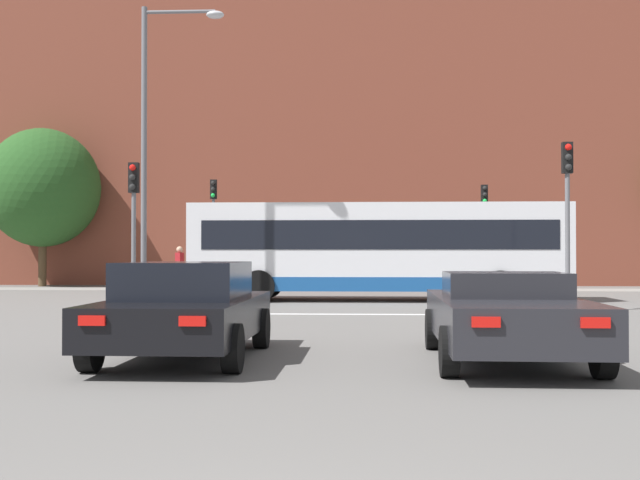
# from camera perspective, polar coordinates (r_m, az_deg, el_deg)

# --- Properties ---
(stop_line_strip) EXTENTS (8.70, 0.30, 0.01)m
(stop_line_strip) POSITION_cam_1_polar(r_m,az_deg,el_deg) (20.04, 1.97, -5.29)
(stop_line_strip) COLOR silver
(stop_line_strip) RESTS_ON ground_plane
(far_pavement) EXTENTS (69.66, 2.50, 0.01)m
(far_pavement) POSITION_cam_1_polar(r_m,az_deg,el_deg) (33.23, 2.36, -3.54)
(far_pavement) COLOR gray
(far_pavement) RESTS_ON ground_plane
(brick_civic_building) EXTENTS (36.90, 13.70, 27.36)m
(brick_civic_building) POSITION_cam_1_polar(r_m,az_deg,el_deg) (44.85, -2.18, 10.98)
(brick_civic_building) COLOR brown
(brick_civic_building) RESTS_ON ground_plane
(car_saloon_left) EXTENTS (2.11, 4.46, 1.40)m
(car_saloon_left) POSITION_cam_1_polar(r_m,az_deg,el_deg) (11.82, -9.58, -4.87)
(car_saloon_left) COLOR black
(car_saloon_left) RESTS_ON ground_plane
(car_roadster_right) EXTENTS (2.15, 4.73, 1.26)m
(car_roadster_right) POSITION_cam_1_polar(r_m,az_deg,el_deg) (11.63, 13.11, -5.23)
(car_roadster_right) COLOR #232328
(car_roadster_right) RESTS_ON ground_plane
(bus_crossing_lead) EXTENTS (11.86, 2.67, 3.08)m
(bus_crossing_lead) POSITION_cam_1_polar(r_m,az_deg,el_deg) (25.66, 4.13, -0.64)
(bus_crossing_lead) COLOR silver
(bus_crossing_lead) RESTS_ON ground_plane
(traffic_light_near_right) EXTENTS (0.26, 0.31, 4.37)m
(traffic_light_near_right) POSITION_cam_1_polar(r_m,az_deg,el_deg) (21.47, 17.19, 2.85)
(traffic_light_near_right) COLOR slate
(traffic_light_near_right) RESTS_ON ground_plane
(traffic_light_near_left) EXTENTS (0.26, 0.31, 3.92)m
(traffic_light_near_left) POSITION_cam_1_polar(r_m,az_deg,el_deg) (21.80, -13.12, 2.06)
(traffic_light_near_left) COLOR slate
(traffic_light_near_left) RESTS_ON ground_plane
(traffic_light_far_right) EXTENTS (0.26, 0.31, 4.24)m
(traffic_light_far_right) POSITION_cam_1_polar(r_m,az_deg,el_deg) (32.60, 11.62, 1.43)
(traffic_light_far_right) COLOR slate
(traffic_light_far_right) RESTS_ON ground_plane
(traffic_light_far_left) EXTENTS (0.26, 0.31, 4.54)m
(traffic_light_far_left) POSITION_cam_1_polar(r_m,az_deg,el_deg) (33.26, -7.59, 1.69)
(traffic_light_far_left) COLOR slate
(traffic_light_far_left) RESTS_ON ground_plane
(street_lamp_junction) EXTENTS (2.35, 0.36, 8.49)m
(street_lamp_junction) POSITION_cam_1_polar(r_m,az_deg,el_deg) (23.27, -11.54, 7.95)
(street_lamp_junction) COLOR slate
(street_lamp_junction) RESTS_ON ground_plane
(pedestrian_waiting) EXTENTS (0.30, 0.44, 1.79)m
(pedestrian_waiting) POSITION_cam_1_polar(r_m,az_deg,el_deg) (33.36, -9.96, -1.70)
(pedestrian_waiting) COLOR black
(pedestrian_waiting) RESTS_ON ground_plane
(pedestrian_walking_east) EXTENTS (0.39, 0.46, 1.75)m
(pedestrian_walking_east) POSITION_cam_1_polar(r_m,az_deg,el_deg) (33.66, -7.37, -1.75)
(pedestrian_walking_east) COLOR #333851
(pedestrian_walking_east) RESTS_ON ground_plane
(tree_by_building) EXTENTS (5.14, 5.14, 7.19)m
(tree_by_building) POSITION_cam_1_polar(r_m,az_deg,el_deg) (38.62, -19.11, 3.53)
(tree_by_building) COLOR #4C3823
(tree_by_building) RESTS_ON ground_plane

